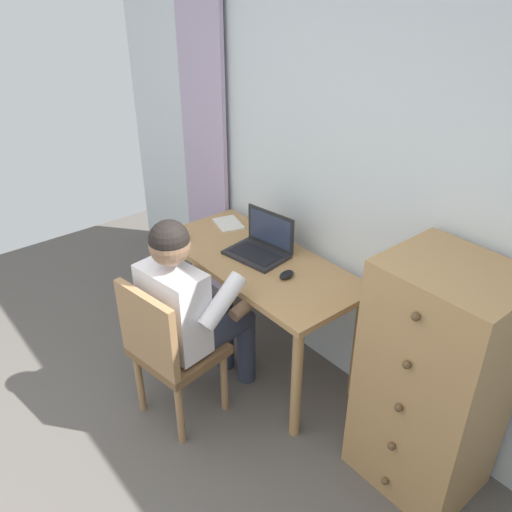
{
  "coord_description": "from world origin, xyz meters",
  "views": [
    {
      "loc": [
        1.6,
        0.18,
        2.24
      ],
      "look_at": [
        -0.3,
        1.74,
        0.84
      ],
      "focal_mm": 36.81,
      "sensor_mm": 36.0,
      "label": 1
    }
  ],
  "objects_px": {
    "dresser": "(433,382)",
    "desk_clock": "(181,237)",
    "computer_mouse": "(287,275)",
    "desk": "(258,275)",
    "laptop": "(261,245)",
    "notebook_pad": "(228,224)",
    "person_seated": "(192,304)",
    "chair": "(168,348)"
  },
  "relations": [
    {
      "from": "person_seated",
      "to": "computer_mouse",
      "type": "relative_size",
      "value": 11.87
    },
    {
      "from": "dresser",
      "to": "desk_clock",
      "type": "bearing_deg",
      "value": -170.31
    },
    {
      "from": "chair",
      "to": "notebook_pad",
      "type": "distance_m",
      "value": 1.0
    },
    {
      "from": "desk",
      "to": "person_seated",
      "type": "relative_size",
      "value": 1.09
    },
    {
      "from": "dresser",
      "to": "computer_mouse",
      "type": "relative_size",
      "value": 11.83
    },
    {
      "from": "laptop",
      "to": "notebook_pad",
      "type": "relative_size",
      "value": 1.78
    },
    {
      "from": "laptop",
      "to": "notebook_pad",
      "type": "height_order",
      "value": "laptop"
    },
    {
      "from": "dresser",
      "to": "person_seated",
      "type": "xyz_separation_m",
      "value": [
        -1.1,
        -0.55,
        0.08
      ]
    },
    {
      "from": "computer_mouse",
      "to": "desk_clock",
      "type": "bearing_deg",
      "value": -175.69
    },
    {
      "from": "dresser",
      "to": "computer_mouse",
      "type": "height_order",
      "value": "dresser"
    },
    {
      "from": "dresser",
      "to": "notebook_pad",
      "type": "distance_m",
      "value": 1.62
    },
    {
      "from": "computer_mouse",
      "to": "person_seated",
      "type": "bearing_deg",
      "value": -123.88
    },
    {
      "from": "person_seated",
      "to": "desk_clock",
      "type": "bearing_deg",
      "value": 152.62
    },
    {
      "from": "dresser",
      "to": "laptop",
      "type": "distance_m",
      "value": 1.2
    },
    {
      "from": "chair",
      "to": "laptop",
      "type": "relative_size",
      "value": 2.33
    },
    {
      "from": "dresser",
      "to": "person_seated",
      "type": "bearing_deg",
      "value": -153.16
    },
    {
      "from": "computer_mouse",
      "to": "notebook_pad",
      "type": "xyz_separation_m",
      "value": [
        -0.71,
        0.14,
        -0.01
      ]
    },
    {
      "from": "desk",
      "to": "laptop",
      "type": "distance_m",
      "value": 0.18
    },
    {
      "from": "computer_mouse",
      "to": "notebook_pad",
      "type": "height_order",
      "value": "computer_mouse"
    },
    {
      "from": "dresser",
      "to": "desk_clock",
      "type": "distance_m",
      "value": 1.66
    },
    {
      "from": "desk_clock",
      "to": "notebook_pad",
      "type": "xyz_separation_m",
      "value": [
        0.02,
        0.34,
        -0.01
      ]
    },
    {
      "from": "laptop",
      "to": "desk",
      "type": "bearing_deg",
      "value": -52.83
    },
    {
      "from": "person_seated",
      "to": "desk_clock",
      "type": "xyz_separation_m",
      "value": [
        -0.53,
        0.28,
        0.09
      ]
    },
    {
      "from": "computer_mouse",
      "to": "desk",
      "type": "bearing_deg",
      "value": 167.16
    },
    {
      "from": "desk",
      "to": "computer_mouse",
      "type": "bearing_deg",
      "value": -1.85
    },
    {
      "from": "desk_clock",
      "to": "laptop",
      "type": "bearing_deg",
      "value": 30.78
    },
    {
      "from": "person_seated",
      "to": "notebook_pad",
      "type": "relative_size",
      "value": 5.65
    },
    {
      "from": "desk",
      "to": "laptop",
      "type": "height_order",
      "value": "laptop"
    },
    {
      "from": "computer_mouse",
      "to": "desk_clock",
      "type": "relative_size",
      "value": 1.11
    },
    {
      "from": "chair",
      "to": "person_seated",
      "type": "height_order",
      "value": "person_seated"
    },
    {
      "from": "person_seated",
      "to": "notebook_pad",
      "type": "distance_m",
      "value": 0.81
    },
    {
      "from": "desk",
      "to": "dresser",
      "type": "height_order",
      "value": "dresser"
    },
    {
      "from": "desk_clock",
      "to": "chair",
      "type": "bearing_deg",
      "value": -39.36
    },
    {
      "from": "laptop",
      "to": "desk_clock",
      "type": "bearing_deg",
      "value": -149.22
    },
    {
      "from": "person_seated",
      "to": "computer_mouse",
      "type": "height_order",
      "value": "person_seated"
    },
    {
      "from": "dresser",
      "to": "desk_clock",
      "type": "height_order",
      "value": "dresser"
    },
    {
      "from": "dresser",
      "to": "person_seated",
      "type": "distance_m",
      "value": 1.23
    },
    {
      "from": "dresser",
      "to": "chair",
      "type": "distance_m",
      "value": 1.31
    },
    {
      "from": "dresser",
      "to": "desk",
      "type": "bearing_deg",
      "value": -176.54
    },
    {
      "from": "desk",
      "to": "computer_mouse",
      "type": "relative_size",
      "value": 12.91
    },
    {
      "from": "computer_mouse",
      "to": "chair",
      "type": "bearing_deg",
      "value": -116.15
    },
    {
      "from": "computer_mouse",
      "to": "desk_clock",
      "type": "xyz_separation_m",
      "value": [
        -0.74,
        -0.2,
        -0.0
      ]
    }
  ]
}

